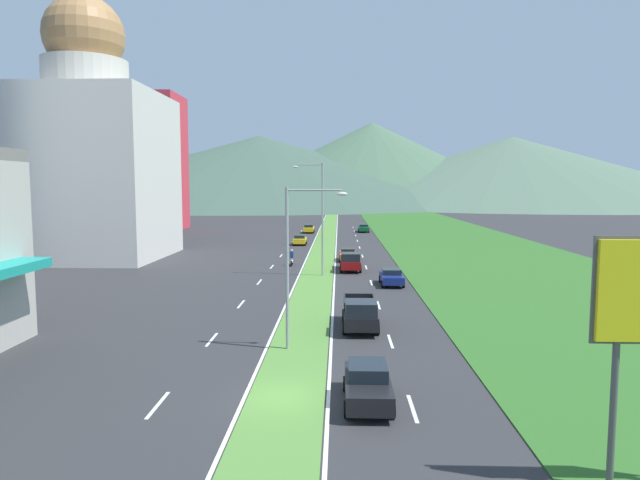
# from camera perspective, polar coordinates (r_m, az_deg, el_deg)

# --- Properties ---
(ground_plane) EXTENTS (600.00, 600.00, 0.00)m
(ground_plane) POSITION_cam_1_polar(r_m,az_deg,el_deg) (24.12, -3.47, -15.83)
(ground_plane) COLOR #2D2D30
(grass_median) EXTENTS (3.20, 240.00, 0.06)m
(grass_median) POSITION_cam_1_polar(r_m,az_deg,el_deg) (82.84, 0.45, -0.48)
(grass_median) COLOR #518438
(grass_median) RESTS_ON ground_plane
(grass_verge_right) EXTENTS (24.00, 240.00, 0.06)m
(grass_verge_right) POSITION_cam_1_polar(r_m,az_deg,el_deg) (84.84, 14.49, -0.52)
(grass_verge_right) COLOR #2D6023
(grass_verge_right) RESTS_ON ground_plane
(lane_dash_left_2) EXTENTS (0.16, 2.80, 0.01)m
(lane_dash_left_2) POSITION_cam_1_polar(r_m,az_deg,el_deg) (24.33, -16.19, -15.83)
(lane_dash_left_2) COLOR silver
(lane_dash_left_2) RESTS_ON ground_plane
(lane_dash_left_3) EXTENTS (0.16, 2.80, 0.01)m
(lane_dash_left_3) POSITION_cam_1_polar(r_m,az_deg,el_deg) (33.09, -10.97, -9.93)
(lane_dash_left_3) COLOR silver
(lane_dash_left_3) RESTS_ON ground_plane
(lane_dash_left_4) EXTENTS (0.16, 2.80, 0.01)m
(lane_dash_left_4) POSITION_cam_1_polar(r_m,az_deg,el_deg) (42.20, -8.06, -6.49)
(lane_dash_left_4) COLOR silver
(lane_dash_left_4) RESTS_ON ground_plane
(lane_dash_left_5) EXTENTS (0.16, 2.80, 0.01)m
(lane_dash_left_5) POSITION_cam_1_polar(r_m,az_deg,el_deg) (51.48, -6.21, -4.28)
(lane_dash_left_5) COLOR silver
(lane_dash_left_5) RESTS_ON ground_plane
(lane_dash_left_6) EXTENTS (0.16, 2.80, 0.01)m
(lane_dash_left_6) POSITION_cam_1_polar(r_m,az_deg,el_deg) (60.85, -4.93, -2.74)
(lane_dash_left_6) COLOR silver
(lane_dash_left_6) RESTS_ON ground_plane
(lane_dash_left_7) EXTENTS (0.16, 2.80, 0.01)m
(lane_dash_left_7) POSITION_cam_1_polar(r_m,az_deg,el_deg) (70.28, -4.00, -1.61)
(lane_dash_left_7) COLOR silver
(lane_dash_left_7) RESTS_ON ground_plane
(lane_dash_left_8) EXTENTS (0.16, 2.80, 0.01)m
(lane_dash_left_8) POSITION_cam_1_polar(r_m,az_deg,el_deg) (79.74, -3.29, -0.75)
(lane_dash_left_8) COLOR silver
(lane_dash_left_8) RESTS_ON ground_plane
(lane_dash_left_9) EXTENTS (0.16, 2.80, 0.01)m
(lane_dash_left_9) POSITION_cam_1_polar(r_m,az_deg,el_deg) (89.22, -2.73, -0.07)
(lane_dash_left_9) COLOR silver
(lane_dash_left_9) RESTS_ON ground_plane
(lane_dash_left_10) EXTENTS (0.16, 2.80, 0.01)m
(lane_dash_left_10) POSITION_cam_1_polar(r_m,az_deg,el_deg) (98.72, -2.27, 0.48)
(lane_dash_left_10) COLOR silver
(lane_dash_left_10) RESTS_ON ground_plane
(lane_dash_left_11) EXTENTS (0.16, 2.80, 0.01)m
(lane_dash_left_11) POSITION_cam_1_polar(r_m,az_deg,el_deg) (108.23, -1.90, 0.93)
(lane_dash_left_11) COLOR silver
(lane_dash_left_11) RESTS_ON ground_plane
(lane_dash_left_12) EXTENTS (0.16, 2.80, 0.01)m
(lane_dash_left_12) POSITION_cam_1_polar(r_m,az_deg,el_deg) (117.75, -1.59, 1.31)
(lane_dash_left_12) COLOR silver
(lane_dash_left_12) RESTS_ON ground_plane
(lane_dash_right_2) EXTENTS (0.16, 2.80, 0.01)m
(lane_dash_right_2) POSITION_cam_1_polar(r_m,az_deg,el_deg) (23.41, 9.40, -16.56)
(lane_dash_right_2) COLOR silver
(lane_dash_right_2) RESTS_ON ground_plane
(lane_dash_right_3) EXTENTS (0.16, 2.80, 0.01)m
(lane_dash_right_3) POSITION_cam_1_polar(r_m,az_deg,el_deg) (32.42, 7.19, -10.20)
(lane_dash_right_3) COLOR silver
(lane_dash_right_3) RESTS_ON ground_plane
(lane_dash_right_4) EXTENTS (0.16, 2.80, 0.01)m
(lane_dash_right_4) POSITION_cam_1_polar(r_m,az_deg,el_deg) (41.68, 5.99, -6.62)
(lane_dash_right_4) COLOR silver
(lane_dash_right_4) RESTS_ON ground_plane
(lane_dash_right_5) EXTENTS (0.16, 2.80, 0.01)m
(lane_dash_right_5) POSITION_cam_1_polar(r_m,az_deg,el_deg) (51.05, 5.23, -4.35)
(lane_dash_right_5) COLOR silver
(lane_dash_right_5) RESTS_ON ground_plane
(lane_dash_right_6) EXTENTS (0.16, 2.80, 0.01)m
(lane_dash_right_6) POSITION_cam_1_polar(r_m,az_deg,el_deg) (60.49, 4.72, -2.79)
(lane_dash_right_6) COLOR silver
(lane_dash_right_6) RESTS_ON ground_plane
(lane_dash_right_7) EXTENTS (0.16, 2.80, 0.01)m
(lane_dash_right_7) POSITION_cam_1_polar(r_m,az_deg,el_deg) (69.96, 4.34, -1.64)
(lane_dash_right_7) COLOR silver
(lane_dash_right_7) RESTS_ON ground_plane
(lane_dash_right_8) EXTENTS (0.16, 2.80, 0.01)m
(lane_dash_right_8) POSITION_cam_1_polar(r_m,az_deg,el_deg) (79.46, 4.06, -0.77)
(lane_dash_right_8) COLOR silver
(lane_dash_right_8) RESTS_ON ground_plane
(lane_dash_right_9) EXTENTS (0.16, 2.80, 0.01)m
(lane_dash_right_9) POSITION_cam_1_polar(r_m,az_deg,el_deg) (88.97, 3.83, -0.09)
(lane_dash_right_9) COLOR silver
(lane_dash_right_9) RESTS_ON ground_plane
(lane_dash_right_10) EXTENTS (0.16, 2.80, 0.01)m
(lane_dash_right_10) POSITION_cam_1_polar(r_m,az_deg,el_deg) (98.50, 3.65, 0.46)
(lane_dash_right_10) COLOR silver
(lane_dash_right_10) RESTS_ON ground_plane
(lane_dash_right_11) EXTENTS (0.16, 2.80, 0.01)m
(lane_dash_right_11) POSITION_cam_1_polar(r_m,az_deg,el_deg) (108.03, 3.50, 0.92)
(lane_dash_right_11) COLOR silver
(lane_dash_right_11) RESTS_ON ground_plane
(lane_dash_right_12) EXTENTS (0.16, 2.80, 0.01)m
(lane_dash_right_12) POSITION_cam_1_polar(r_m,az_deg,el_deg) (117.57, 3.38, 1.30)
(lane_dash_right_12) COLOR silver
(lane_dash_right_12) RESTS_ON ground_plane
(edge_line_median_left) EXTENTS (0.16, 240.00, 0.01)m
(edge_line_median_left) POSITION_cam_1_polar(r_m,az_deg,el_deg) (82.91, -0.76, -0.50)
(edge_line_median_left) COLOR silver
(edge_line_median_left) RESTS_ON ground_plane
(edge_line_median_right) EXTENTS (0.16, 240.00, 0.01)m
(edge_line_median_right) POSITION_cam_1_polar(r_m,az_deg,el_deg) (82.82, 1.66, -0.50)
(edge_line_median_right) COLOR silver
(edge_line_median_right) RESTS_ON ground_plane
(domed_building) EXTENTS (17.42, 17.42, 30.98)m
(domed_building) POSITION_cam_1_polar(r_m,az_deg,el_deg) (73.41, -22.49, 7.93)
(domed_building) COLOR silver
(domed_building) RESTS_ON ground_plane
(midrise_colored) EXTENTS (12.05, 12.05, 26.60)m
(midrise_colored) POSITION_cam_1_polar(r_m,az_deg,el_deg) (117.50, -16.85, 7.55)
(midrise_colored) COLOR #D83847
(midrise_colored) RESTS_ON ground_plane
(hill_far_left) EXTENTS (229.80, 229.80, 32.91)m
(hill_far_left) POSITION_cam_1_polar(r_m,az_deg,el_deg) (278.25, -6.17, 7.14)
(hill_far_left) COLOR #3D5647
(hill_far_left) RESTS_ON ground_plane
(hill_far_center) EXTENTS (165.95, 165.95, 40.09)m
(hill_far_center) POSITION_cam_1_polar(r_m,az_deg,el_deg) (284.66, 5.30, 7.84)
(hill_far_center) COLOR #47664C
(hill_far_center) RESTS_ON ground_plane
(hill_far_right) EXTENTS (199.88, 199.88, 31.53)m
(hill_far_right) POSITION_cam_1_polar(r_m,az_deg,el_deg) (280.51, 18.90, 6.72)
(hill_far_right) COLOR #516B56
(hill_far_right) RESTS_ON ground_plane
(street_lamp_near) EXTENTS (3.27, 0.40, 8.71)m
(street_lamp_near) POSITION_cam_1_polar(r_m,az_deg,el_deg) (29.58, -2.63, -1.65)
(street_lamp_near) COLOR #99999E
(street_lamp_near) RESTS_ON ground_plane
(street_lamp_mid) EXTENTS (2.99, 0.40, 10.92)m
(street_lamp_mid) POSITION_cam_1_polar(r_m,az_deg,el_deg) (53.92, -0.05, 2.82)
(street_lamp_mid) COLOR #99999E
(street_lamp_mid) RESTS_ON ground_plane
(car_0) EXTENTS (2.02, 4.26, 1.43)m
(car_0) POSITION_cam_1_polar(r_m,az_deg,el_deg) (50.00, 7.30, -3.73)
(car_0) COLOR navy
(car_0) RESTS_ON ground_plane
(car_2) EXTENTS (1.98, 4.57, 1.55)m
(car_2) POSITION_cam_1_polar(r_m,az_deg,el_deg) (103.91, -1.14, 1.17)
(car_2) COLOR yellow
(car_2) RESTS_ON ground_plane
(car_3) EXTENTS (2.00, 4.74, 1.47)m
(car_3) POSITION_cam_1_polar(r_m,az_deg,el_deg) (105.86, 4.46, 1.23)
(car_3) COLOR #0C5128
(car_3) RESTS_ON ground_plane
(car_4) EXTENTS (2.02, 4.29, 1.44)m
(car_4) POSITION_cam_1_polar(r_m,az_deg,el_deg) (65.51, 2.85, -1.48)
(car_4) COLOR #C6842D
(car_4) RESTS_ON ground_plane
(car_5) EXTENTS (1.94, 4.06, 1.47)m
(car_5) POSITION_cam_1_polar(r_m,az_deg,el_deg) (82.92, -2.06, 0.02)
(car_5) COLOR yellow
(car_5) RESTS_ON ground_plane
(car_6) EXTENTS (1.96, 4.42, 1.61)m
(car_6) POSITION_cam_1_polar(r_m,az_deg,el_deg) (23.42, 4.87, -14.39)
(car_6) COLOR black
(car_6) RESTS_ON ground_plane
(pickup_truck_0) EXTENTS (2.18, 5.40, 2.00)m
(pickup_truck_0) POSITION_cam_1_polar(r_m,az_deg,el_deg) (34.63, 4.12, -7.47)
(pickup_truck_0) COLOR black
(pickup_truck_0) RESTS_ON ground_plane
(pickup_truck_1) EXTENTS (2.18, 5.40, 2.00)m
(pickup_truck_1) POSITION_cam_1_polar(r_m,az_deg,el_deg) (57.78, 3.12, -2.19)
(pickup_truck_1) COLOR maroon
(pickup_truck_1) RESTS_ON ground_plane
(motorcycle_rider) EXTENTS (0.36, 2.00, 1.80)m
(motorcycle_rider) POSITION_cam_1_polar(r_m,az_deg,el_deg) (61.62, -2.89, -1.93)
(motorcycle_rider) COLOR black
(motorcycle_rider) RESTS_ON ground_plane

